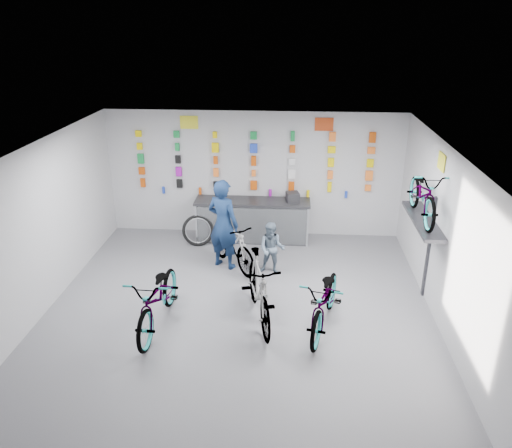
# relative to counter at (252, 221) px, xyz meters

# --- Properties ---
(floor) EXTENTS (8.00, 8.00, 0.00)m
(floor) POSITION_rel_counter_xyz_m (0.00, -3.54, -0.49)
(floor) COLOR #57575C
(floor) RESTS_ON ground
(ceiling) EXTENTS (8.00, 8.00, 0.00)m
(ceiling) POSITION_rel_counter_xyz_m (0.00, -3.54, 2.51)
(ceiling) COLOR white
(ceiling) RESTS_ON wall_back
(wall_back) EXTENTS (7.00, 0.00, 7.00)m
(wall_back) POSITION_rel_counter_xyz_m (0.00, 0.46, 1.01)
(wall_back) COLOR silver
(wall_back) RESTS_ON floor
(wall_front) EXTENTS (7.00, 0.00, 7.00)m
(wall_front) POSITION_rel_counter_xyz_m (0.00, -7.54, 1.01)
(wall_front) COLOR silver
(wall_front) RESTS_ON floor
(wall_left) EXTENTS (0.00, 8.00, 8.00)m
(wall_left) POSITION_rel_counter_xyz_m (-3.50, -3.54, 1.01)
(wall_left) COLOR silver
(wall_left) RESTS_ON floor
(wall_right) EXTENTS (0.00, 8.00, 8.00)m
(wall_right) POSITION_rel_counter_xyz_m (3.50, -3.54, 1.01)
(wall_right) COLOR silver
(wall_right) RESTS_ON floor
(counter) EXTENTS (2.70, 0.66, 1.00)m
(counter) POSITION_rel_counter_xyz_m (0.00, 0.00, 0.00)
(counter) COLOR black
(counter) RESTS_ON floor
(merch_wall) EXTENTS (5.56, 0.08, 1.57)m
(merch_wall) POSITION_rel_counter_xyz_m (0.13, 0.39, 1.30)
(merch_wall) COLOR #BD4309
(merch_wall) RESTS_ON wall_back
(wall_bracket) EXTENTS (0.39, 1.90, 2.00)m
(wall_bracket) POSITION_rel_counter_xyz_m (3.33, -2.34, 0.98)
(wall_bracket) COLOR #333338
(wall_bracket) RESTS_ON wall_right
(sign_left) EXTENTS (0.42, 0.02, 0.30)m
(sign_left) POSITION_rel_counter_xyz_m (-1.50, 0.44, 2.23)
(sign_left) COLOR yellow
(sign_left) RESTS_ON wall_back
(sign_right) EXTENTS (0.42, 0.02, 0.30)m
(sign_right) POSITION_rel_counter_xyz_m (1.60, 0.44, 2.23)
(sign_right) COLOR #C14218
(sign_right) RESTS_ON wall_back
(sign_side) EXTENTS (0.02, 0.40, 0.30)m
(sign_side) POSITION_rel_counter_xyz_m (3.48, -2.34, 2.16)
(sign_side) COLOR yellow
(sign_side) RESTS_ON wall_right
(bike_left) EXTENTS (0.82, 2.12, 1.10)m
(bike_left) POSITION_rel_counter_xyz_m (-1.31, -3.73, 0.06)
(bike_left) COLOR gray
(bike_left) RESTS_ON floor
(bike_center) EXTENTS (1.04, 2.12, 1.22)m
(bike_center) POSITION_rel_counter_xyz_m (0.39, -3.42, 0.13)
(bike_center) COLOR gray
(bike_center) RESTS_ON floor
(bike_right) EXTENTS (1.16, 2.11, 1.05)m
(bike_right) POSITION_rel_counter_xyz_m (1.53, -3.57, 0.04)
(bike_right) COLOR gray
(bike_right) RESTS_ON floor
(bike_service) EXTENTS (1.46, 1.70, 1.06)m
(bike_service) POSITION_rel_counter_xyz_m (-0.32, -1.45, 0.04)
(bike_service) COLOR gray
(bike_service) RESTS_ON floor
(bike_wall) EXTENTS (0.63, 1.80, 0.95)m
(bike_wall) POSITION_rel_counter_xyz_m (3.25, -2.34, 1.57)
(bike_wall) COLOR gray
(bike_wall) RESTS_ON wall_bracket
(clerk) EXTENTS (0.84, 0.73, 1.94)m
(clerk) POSITION_rel_counter_xyz_m (-0.50, -1.42, 0.48)
(clerk) COLOR #112447
(clerk) RESTS_ON floor
(customer) EXTENTS (0.60, 0.50, 1.13)m
(customer) POSITION_rel_counter_xyz_m (0.53, -1.68, 0.08)
(customer) COLOR slate
(customer) RESTS_ON floor
(spare_wheel) EXTENTS (0.77, 0.35, 0.73)m
(spare_wheel) POSITION_rel_counter_xyz_m (-1.25, -0.37, -0.13)
(spare_wheel) COLOR black
(spare_wheel) RESTS_ON floor
(register) EXTENTS (0.34, 0.36, 0.22)m
(register) POSITION_rel_counter_xyz_m (0.94, 0.01, 0.62)
(register) COLOR black
(register) RESTS_ON counter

